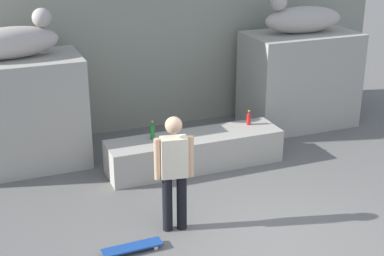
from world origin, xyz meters
The scene contains 10 objects.
ground_plane centered at (0.00, 0.00, 0.00)m, with size 40.00×40.00×0.00m, color #605E5B.
pedestal_left centered at (-2.75, 3.95, 0.95)m, with size 2.20×1.28×1.90m, color #A39E93.
pedestal_right centered at (2.75, 3.95, 0.95)m, with size 2.20×1.28×1.90m, color #A39E93.
statue_reclining_left centered at (-2.71, 3.96, 2.18)m, with size 1.67×0.79×0.78m.
statue_reclining_right centered at (2.71, 3.95, 2.18)m, with size 1.63×0.67×0.78m.
ledge_block centered at (0.00, 2.77, 0.29)m, with size 3.04×0.76×0.57m, color #A39E93.
skater centered at (-1.03, 0.96, 0.92)m, with size 0.53×0.26×1.67m.
skateboard centered at (-1.74, 0.62, 0.06)m, with size 0.80×0.22×0.08m.
bottle_green centered at (-0.72, 2.88, 0.71)m, with size 0.07×0.07×0.32m.
bottle_red centered at (1.09, 2.91, 0.68)m, with size 0.08×0.08×0.27m.
Camera 1 is at (-3.37, -5.62, 4.23)m, focal length 53.65 mm.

